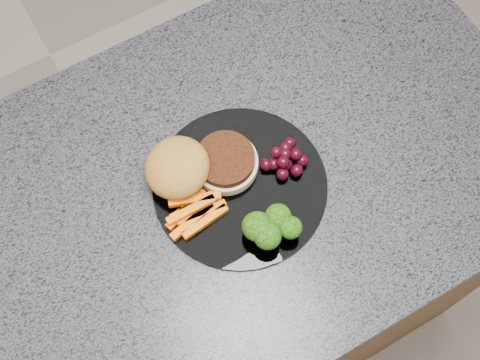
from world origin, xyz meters
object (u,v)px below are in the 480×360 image
Objects in this scene: burger at (195,167)px; island_cabinet at (187,289)px; grape_bunch at (285,158)px; plate at (240,186)px.

island_cabinet is at bearing -148.31° from burger.
burger is at bearing 157.57° from grape_bunch.
burger is at bearing 133.52° from plate.
burger reaches higher than island_cabinet.
island_cabinet is at bearing 171.11° from plate.
burger is (0.07, 0.03, 0.50)m from island_cabinet.
plate is 3.76× the size of grape_bunch.
grape_bunch is (0.20, -0.02, 0.49)m from island_cabinet.
grape_bunch is at bearing -15.14° from burger.
plate is 1.46× the size of burger.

